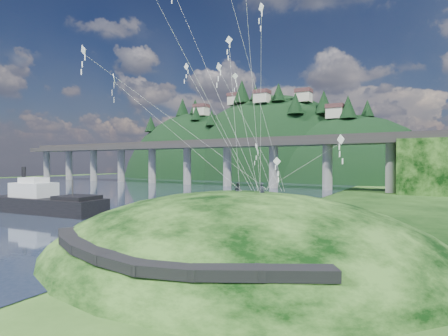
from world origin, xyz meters
The scene contains 10 objects.
ground centered at (0.00, 0.00, 0.00)m, with size 320.00×320.00×0.00m, color black.
water centered at (-72.00, 30.00, 0.01)m, with size 240.00×240.00×0.00m, color #2D3A53.
grass_hill centered at (8.00, 2.00, -1.50)m, with size 36.00×32.00×13.00m.
footpath centered at (7.46, -9.74, 2.08)m, with size 22.29×5.84×0.83m.
bridge centered at (-26.46, 70.07, 9.70)m, with size 160.00×11.00×15.00m.
far_ridge centered at (-43.58, 122.17, -7.44)m, with size 153.00×70.00×94.50m.
work_barge centered at (-27.27, 6.42, 1.72)m, with size 20.09×7.36×6.88m.
wooden_dock centered at (-3.92, 7.16, 0.44)m, with size 14.01×5.33×0.99m.
kite_flyers centered at (7.98, 3.31, 5.78)m, with size 3.49×1.30×1.74m.
kite_swarm centered at (5.29, 1.33, 16.92)m, with size 19.22×13.76×21.22m.
Camera 1 is at (22.06, -25.08, 7.63)m, focal length 28.00 mm.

